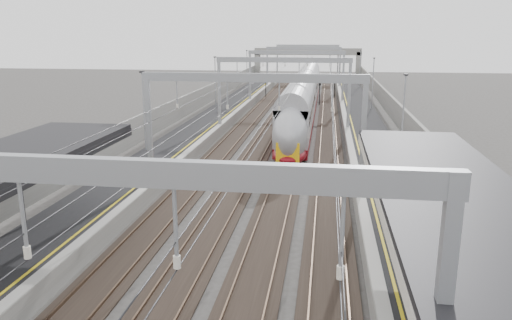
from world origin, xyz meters
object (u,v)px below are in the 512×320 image
(overbridge, at_px, (307,56))
(train, at_px, (303,101))
(bench, at_px, (452,256))
(signal_green, at_px, (266,83))

(overbridge, bearing_deg, train, -88.20)
(overbridge, bearing_deg, bench, -84.11)
(overbridge, relative_size, train, 0.44)
(bench, bearing_deg, overbridge, 95.89)
(train, distance_m, signal_green, 19.89)
(train, relative_size, bench, 24.38)
(signal_green, bearing_deg, overbridge, 79.82)
(train, xyz_separation_m, bench, (7.58, -40.28, -0.50))
(train, bearing_deg, overbridge, 91.80)
(train, height_order, signal_green, train)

